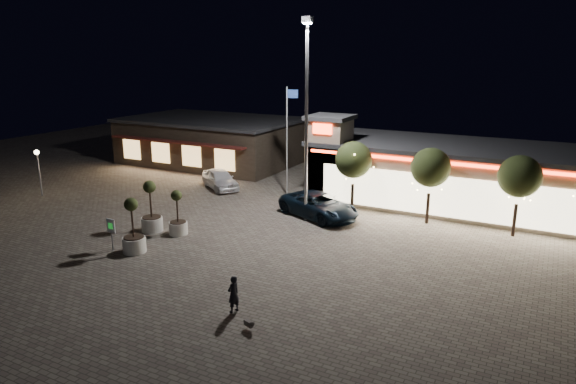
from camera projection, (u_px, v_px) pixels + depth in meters
The scene contains 17 objects.
ground at pixel (204, 257), 26.88m from camera, with size 90.00×90.00×0.00m, color #6A6156.
retail_building at pixel (453, 174), 35.50m from camera, with size 20.40×8.40×6.10m.
restaurant_building at pixel (211, 140), 49.67m from camera, with size 16.40×11.00×4.30m.
floodlight_pole at pixel (307, 110), 30.96m from camera, with size 0.60×0.40×12.38m.
flagpole at pixel (288, 132), 37.58m from camera, with size 0.95×0.10×8.00m.
lamp_post_west at pixel (38, 164), 37.76m from camera, with size 0.36×0.36×3.48m.
string_tree_a at pixel (354, 160), 33.52m from camera, with size 2.42×2.42×4.79m.
string_tree_b at pixel (431, 168), 31.27m from camera, with size 2.42×2.42×4.79m.
string_tree_c at pixel (520, 177), 29.02m from camera, with size 2.42×2.42×4.79m.
pickup_truck at pixel (319, 205), 33.17m from camera, with size 2.63×5.70×1.58m, color black.
white_sedan at pixel (220, 179), 40.23m from camera, with size 1.84×4.57×1.56m, color white.
pedestrian at pixel (233, 294), 20.97m from camera, with size 0.58×0.38×1.58m, color black.
dog at pixel (250, 323), 19.69m from camera, with size 0.53×0.32×0.29m.
planter_left at pixel (152, 216), 30.54m from camera, with size 1.27×1.27×3.11m.
planter_mid at pixel (134, 236), 27.29m from camera, with size 1.23×1.23×3.03m.
planter_right at pixel (178, 221), 30.04m from camera, with size 1.09×1.09×2.69m.
valet_sign at pixel (111, 229), 27.39m from camera, with size 0.59×0.10×1.80m.
Camera 1 is at (15.58, -20.10, 10.32)m, focal length 32.00 mm.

